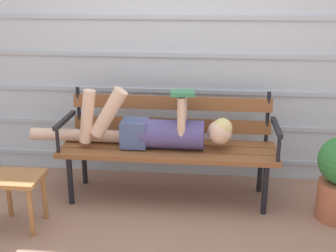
{
  "coord_description": "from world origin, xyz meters",
  "views": [
    {
      "loc": [
        0.35,
        -3.15,
        1.66
      ],
      "look_at": [
        0.0,
        0.05,
        0.61
      ],
      "focal_mm": 46.74,
      "sensor_mm": 36.0,
      "label": 1
    }
  ],
  "objects": [
    {
      "name": "ground_plane",
      "position": [
        0.0,
        0.0,
        0.0
      ],
      "size": [
        12.0,
        12.0,
        0.0
      ],
      "primitive_type": "plane",
      "color": "#936B56"
    },
    {
      "name": "footstool",
      "position": [
        -1.0,
        -0.5,
        0.3
      ],
      "size": [
        0.34,
        0.31,
        0.39
      ],
      "color": "#9E6638",
      "rests_on": "ground"
    },
    {
      "name": "reclining_person",
      "position": [
        -0.11,
        0.05,
        0.58
      ],
      "size": [
        1.63,
        0.27,
        0.5
      ],
      "color": "#514784"
    },
    {
      "name": "park_bench",
      "position": [
        -0.0,
        0.12,
        0.47
      ],
      "size": [
        1.7,
        0.5,
        0.85
      ],
      "color": "brown",
      "rests_on": "ground"
    },
    {
      "name": "house_siding",
      "position": [
        0.0,
        0.56,
        1.24
      ],
      "size": [
        5.07,
        0.08,
        2.49
      ],
      "color": "#B2BCC6",
      "rests_on": "ground"
    }
  ]
}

